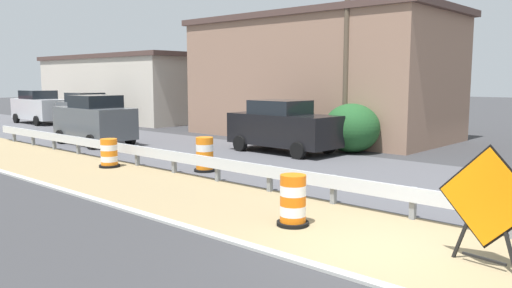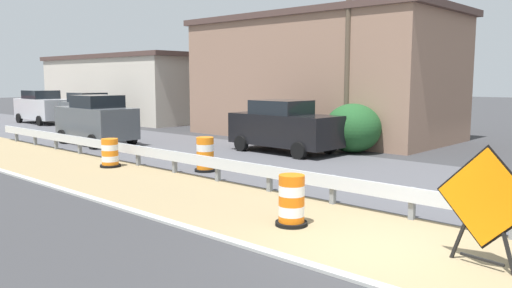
{
  "view_description": "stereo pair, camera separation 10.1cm",
  "coord_description": "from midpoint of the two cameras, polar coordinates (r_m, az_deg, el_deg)",
  "views": [
    {
      "loc": [
        -7.69,
        -4.17,
        2.98
      ],
      "look_at": [
        2.77,
        5.32,
        1.16
      ],
      "focal_mm": 35.65,
      "sensor_mm": 36.0,
      "label": 1
    },
    {
      "loc": [
        -7.62,
        -4.25,
        2.98
      ],
      "look_at": [
        2.77,
        5.32,
        1.16
      ],
      "focal_mm": 35.65,
      "sensor_mm": 36.0,
      "label": 2
    }
  ],
  "objects": [
    {
      "name": "median_dirt_strip",
      "position": [
        9.79,
        15.31,
        -10.64
      ],
      "size": [
        3.75,
        120.0,
        0.01
      ],
      "primitive_type": "cube",
      "color": "#8E7A56",
      "rests_on": "ground"
    },
    {
      "name": "roadside_shop_near",
      "position": [
        26.64,
        7.37,
        7.51
      ],
      "size": [
        6.86,
        13.59,
        6.16
      ],
      "color": "#93705B",
      "rests_on": "ground"
    },
    {
      "name": "car_trailing_near_lane",
      "position": [
        32.37,
        -18.15,
        3.59
      ],
      "size": [
        2.08,
        4.12,
        2.15
      ],
      "rotation": [
        0.0,
        0.0,
        -1.57
      ],
      "color": "#4C5156",
      "rests_on": "ground"
    },
    {
      "name": "far_lane_asphalt",
      "position": [
        14.68,
        25.13,
        -5.09
      ],
      "size": [
        7.08,
        120.0,
        0.0
      ],
      "primitive_type": "cube",
      "color": "#4C4C51",
      "rests_on": "ground"
    },
    {
      "name": "bush_roadside",
      "position": [
        20.94,
        10.95,
        1.76
      ],
      "size": [
        2.27,
        2.27,
        1.99
      ],
      "primitive_type": "ellipsoid",
      "color": "#1E4C23",
      "rests_on": "ground"
    },
    {
      "name": "traffic_barrel_close",
      "position": [
        16.5,
        -5.55,
        -1.34
      ],
      "size": [
        0.7,
        0.7,
        1.11
      ],
      "color": "orange",
      "rests_on": "ground"
    },
    {
      "name": "car_lead_near_lane",
      "position": [
        24.25,
        -17.36,
        2.6
      ],
      "size": [
        2.2,
        4.32,
        2.25
      ],
      "rotation": [
        0.0,
        0.0,
        1.55
      ],
      "color": "#4C5156",
      "rests_on": "ground"
    },
    {
      "name": "curb_near_edge",
      "position": [
        8.18,
        8.74,
        -14.1
      ],
      "size": [
        0.2,
        120.0,
        0.11
      ],
      "primitive_type": "cube",
      "color": "#ADADA8",
      "rests_on": "ground"
    },
    {
      "name": "roadside_shop_far",
      "position": [
        38.99,
        -13.79,
        6.19
      ],
      "size": [
        6.54,
        15.18,
        4.67
      ],
      "color": "beige",
      "rests_on": "ground"
    },
    {
      "name": "car_distant_a",
      "position": [
        20.62,
        3.29,
        1.98
      ],
      "size": [
        2.22,
        4.71,
        2.12
      ],
      "rotation": [
        0.0,
        0.0,
        -1.6
      ],
      "color": "black",
      "rests_on": "ground"
    },
    {
      "name": "utility_pole_near",
      "position": [
        21.91,
        10.42,
        11.45
      ],
      "size": [
        0.24,
        1.8,
        8.88
      ],
      "color": "brown",
      "rests_on": "ground"
    },
    {
      "name": "traffic_barrel_mid",
      "position": [
        17.94,
        -15.9,
        -1.12
      ],
      "size": [
        0.7,
        0.7,
        0.97
      ],
      "color": "orange",
      "rests_on": "ground"
    },
    {
      "name": "warning_sign_diamond",
      "position": [
        8.82,
        24.58,
        -5.95
      ],
      "size": [
        0.28,
        1.67,
        1.98
      ],
      "rotation": [
        0.0,
        0.0,
        2.99
      ],
      "color": "black",
      "rests_on": "ground"
    },
    {
      "name": "guardrail_median",
      "position": [
        11.72,
        12.79,
        -4.99
      ],
      "size": [
        0.18,
        40.21,
        0.71
      ],
      "color": "silver",
      "rests_on": "ground"
    },
    {
      "name": "car_mid_far_lane",
      "position": [
        37.02,
        -22.77,
        3.86
      ],
      "size": [
        2.15,
        4.8,
        2.21
      ],
      "rotation": [
        0.0,
        0.0,
        -1.58
      ],
      "color": "silver",
      "rests_on": "ground"
    },
    {
      "name": "ground_plane",
      "position": [
        9.23,
        13.34,
        -11.72
      ],
      "size": [
        160.0,
        160.0,
        0.0
      ],
      "primitive_type": "plane",
      "color": "#333335"
    },
    {
      "name": "traffic_barrel_nearest",
      "position": [
        10.44,
        4.28,
        -6.59
      ],
      "size": [
        0.66,
        0.66,
        1.05
      ],
      "color": "orange",
      "rests_on": "ground"
    }
  ]
}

